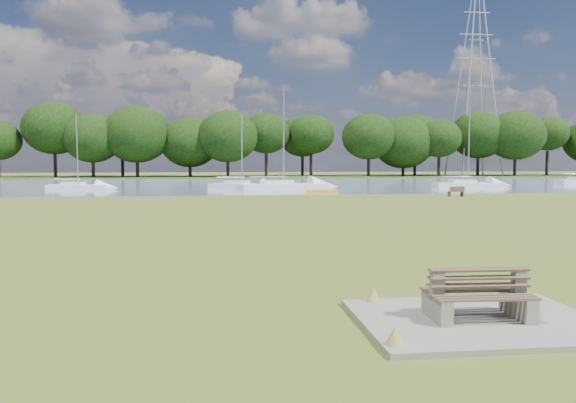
{
  "coord_description": "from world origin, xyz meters",
  "views": [
    {
      "loc": [
        -4.56,
        -23.25,
        2.9
      ],
      "look_at": [
        -1.87,
        -2.0,
        1.31
      ],
      "focal_mm": 35.0,
      "sensor_mm": 36.0,
      "label": 1
    }
  ],
  "objects": [
    {
      "name": "concrete_pad",
      "position": [
        0.0,
        -14.0,
        0.05
      ],
      "size": [
        4.2,
        3.2,
        0.1
      ],
      "primitive_type": "cube",
      "color": "gray",
      "rests_on": "ground"
    },
    {
      "name": "sailboat_5",
      "position": [
        21.21,
        32.09,
        0.54
      ],
      "size": [
        7.12,
        2.02,
        10.45
      ],
      "rotation": [
        0.0,
        0.0,
        -0.0
      ],
      "color": "white",
      "rests_on": "river"
    },
    {
      "name": "kayak",
      "position": [
        4.34,
        24.0,
        0.19
      ],
      "size": [
        2.96,
        1.08,
        0.29
      ],
      "primitive_type": "cube",
      "rotation": [
        0.0,
        0.0,
        -0.14
      ],
      "color": "yellow",
      "rests_on": "river"
    },
    {
      "name": "tree_line",
      "position": [
        6.06,
        68.0,
        6.92
      ],
      "size": [
        153.58,
        9.65,
        11.68
      ],
      "color": "black",
      "rests_on": "far_bank"
    },
    {
      "name": "bench_pair",
      "position": [
        0.0,
        -14.0,
        0.49
      ],
      "size": [
        1.83,
        1.13,
        0.96
      ],
      "rotation": [
        0.0,
        0.0,
        -0.04
      ],
      "color": "gray",
      "rests_on": "concrete_pad"
    },
    {
      "name": "pylon",
      "position": [
        39.88,
        70.0,
        20.7
      ],
      "size": [
        7.22,
        5.06,
        33.1
      ],
      "color": "#AEAFB1",
      "rests_on": "far_bank"
    },
    {
      "name": "ground",
      "position": [
        0.0,
        0.0,
        0.0
      ],
      "size": [
        220.0,
        220.0,
        0.0
      ],
      "primitive_type": "plane",
      "color": "olive"
    },
    {
      "name": "riverbank_bench",
      "position": [
        14.16,
        18.87,
        0.41
      ],
      "size": [
        1.38,
        0.62,
        0.82
      ],
      "rotation": [
        0.0,
        0.0,
        0.17
      ],
      "color": "brown",
      "rests_on": "ground"
    },
    {
      "name": "sailboat_1",
      "position": [
        -2.2,
        31.73,
        0.52
      ],
      "size": [
        6.71,
        4.28,
        7.39
      ],
      "rotation": [
        0.0,
        0.0,
        -0.41
      ],
      "color": "white",
      "rests_on": "river"
    },
    {
      "name": "sailboat_0",
      "position": [
        -18.07,
        33.48,
        0.46
      ],
      "size": [
        6.12,
        2.73,
        7.33
      ],
      "rotation": [
        0.0,
        0.0,
        -0.19
      ],
      "color": "white",
      "rests_on": "river"
    },
    {
      "name": "sailboat_4",
      "position": [
        1.72,
        30.45,
        0.56
      ],
      "size": [
        8.61,
        3.7,
        9.94
      ],
      "rotation": [
        0.0,
        0.0,
        0.17
      ],
      "color": "white",
      "rests_on": "river"
    },
    {
      "name": "river",
      "position": [
        0.0,
        42.0,
        0.0
      ],
      "size": [
        220.0,
        40.0,
        0.1
      ],
      "primitive_type": "cube",
      "color": "gray",
      "rests_on": "ground"
    },
    {
      "name": "far_bank",
      "position": [
        0.0,
        72.0,
        0.0
      ],
      "size": [
        220.0,
        20.0,
        0.4
      ],
      "primitive_type": "cube",
      "color": "#4C6626",
      "rests_on": "ground"
    }
  ]
}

